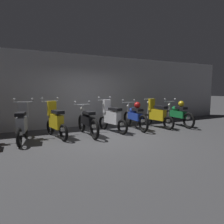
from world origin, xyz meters
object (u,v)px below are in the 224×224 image
Objects in this scene: motorbike_slot_5 at (135,116)px; motorbike_slot_7 at (178,114)px; motorbike_slot_2 at (56,121)px; motorbike_slot_3 at (87,121)px; motorbike_slot_4 at (112,118)px; motorbike_slot_6 at (157,115)px; motorbike_slot_1 at (22,124)px.

motorbike_slot_7 is (2.02, -0.24, 0.00)m from motorbike_slot_5.
motorbike_slot_2 reaches higher than motorbike_slot_5.
motorbike_slot_2 is at bearing 170.43° from motorbike_slot_3.
motorbike_slot_3 is 1.02m from motorbike_slot_4.
motorbike_slot_2 is 1.00× the size of motorbike_slot_4.
motorbike_slot_5 is (3.04, -0.01, 0.00)m from motorbike_slot_2.
motorbike_slot_2 is 0.86× the size of motorbike_slot_3.
motorbike_slot_6 is (1.00, -0.11, -0.00)m from motorbike_slot_5.
motorbike_slot_4 reaches higher than motorbike_slot_3.
motorbike_slot_7 is (5.06, -0.25, 0.00)m from motorbike_slot_2.
motorbike_slot_5 is at bearing 0.51° from motorbike_slot_4.
motorbike_slot_3 is at bearing -171.36° from motorbike_slot_4.
motorbike_slot_3 is 1.16× the size of motorbike_slot_6.
motorbike_slot_1 reaches higher than motorbike_slot_5.
motorbike_slot_1 is 0.85× the size of motorbike_slot_7.
motorbike_slot_3 is 4.05m from motorbike_slot_7.
motorbike_slot_3 is at bearing -9.57° from motorbike_slot_2.
motorbike_slot_4 is 0.85× the size of motorbike_slot_5.
motorbike_slot_4 is 0.86× the size of motorbike_slot_7.
motorbike_slot_7 is (3.04, -0.23, 0.00)m from motorbike_slot_4.
motorbike_slot_6 is (5.04, -0.05, -0.00)m from motorbike_slot_1.
motorbike_slot_4 is 3.05m from motorbike_slot_7.
motorbike_slot_3 is 3.03m from motorbike_slot_6.
motorbike_slot_1 is 2.02m from motorbike_slot_3.
motorbike_slot_3 is (2.01, -0.11, -0.04)m from motorbike_slot_1.
motorbike_slot_7 is (4.04, -0.08, 0.04)m from motorbike_slot_3.
motorbike_slot_5 and motorbike_slot_7 have the same top height.
motorbike_slot_1 is 3.02m from motorbike_slot_4.
motorbike_slot_2 is 3.04m from motorbike_slot_5.
motorbike_slot_4 is at bearing -179.49° from motorbike_slot_5.
motorbike_slot_1 is 6.06m from motorbike_slot_7.
motorbike_slot_1 and motorbike_slot_4 have the same top height.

